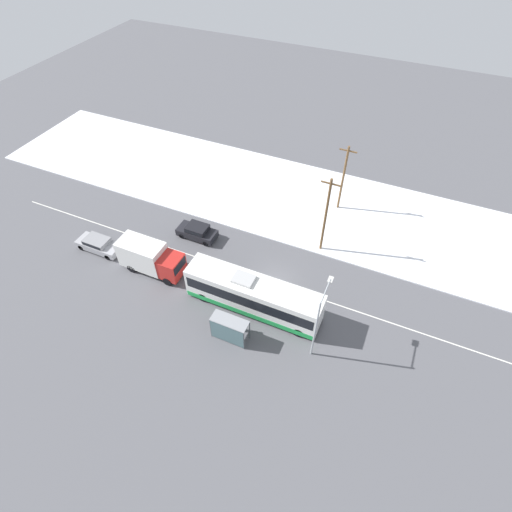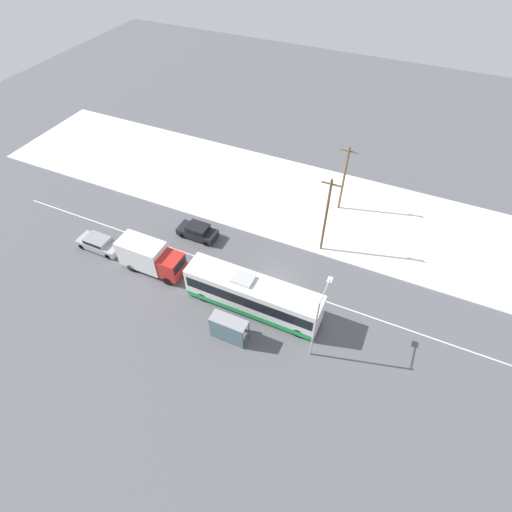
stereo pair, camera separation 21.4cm
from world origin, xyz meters
TOP-DOWN VIEW (x-y plane):
  - ground_plane at (0.00, 0.00)m, footprint 120.00×120.00m
  - snow_lot at (0.00, 12.54)m, footprint 80.00×14.43m
  - lane_marking_center at (0.00, 0.00)m, footprint 60.00×0.12m
  - city_bus at (-0.57, -3.31)m, footprint 12.05×2.57m
  - box_truck at (-11.30, -3.14)m, footprint 6.28×2.30m
  - sedan_car at (-9.61, 2.60)m, footprint 4.12×1.80m
  - parked_car_near_truck at (-17.74, -3.02)m, footprint 4.61×1.80m
  - pedestrian_at_stop at (-0.85, -6.03)m, footprint 0.66×0.29m
  - bus_shelter at (-1.06, -7.14)m, footprint 3.08×1.20m
  - streetlamp at (5.56, -5.04)m, footprint 0.36×2.80m
  - utility_pole_roadside at (2.62, 6.12)m, footprint 1.80×0.24m
  - utility_pole_snowlot at (2.42, 13.16)m, footprint 1.80×0.24m

SIDE VIEW (x-z plane):
  - ground_plane at x=0.00m, z-range 0.00..0.00m
  - lane_marking_center at x=0.00m, z-range 0.00..0.00m
  - snow_lot at x=0.00m, z-range 0.00..0.12m
  - parked_car_near_truck at x=-17.74m, z-range 0.07..1.49m
  - sedan_car at x=-9.61m, z-range 0.07..1.59m
  - pedestrian_at_stop at x=-0.85m, z-range 0.21..2.03m
  - bus_shelter at x=-1.06m, z-range 0.48..2.88m
  - box_truck at x=-11.30m, z-range 0.15..3.35m
  - city_bus at x=-0.57m, z-range -0.04..3.54m
  - utility_pole_snowlot at x=2.42m, z-range 0.19..8.01m
  - streetlamp at x=5.56m, z-range 0.97..7.81m
  - utility_pole_roadside at x=2.62m, z-range 0.19..8.77m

